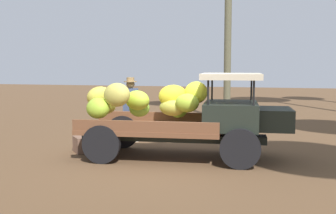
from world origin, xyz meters
TOP-DOWN VIEW (x-y plane):
  - ground_plane at (0.00, 0.00)m, footprint 60.00×60.00m
  - truck at (0.53, 0.13)m, footprint 4.55×2.07m
  - farmer at (-1.26, 1.56)m, footprint 0.55×0.51m
  - wooden_crate at (-1.87, 0.09)m, footprint 0.64×0.65m

SIDE VIEW (x-z plane):
  - ground_plane at x=0.00m, z-range 0.00..0.00m
  - wooden_crate at x=-1.87m, z-range 0.00..0.37m
  - truck at x=0.53m, z-range 0.02..1.86m
  - farmer at x=-1.26m, z-range 0.12..1.81m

